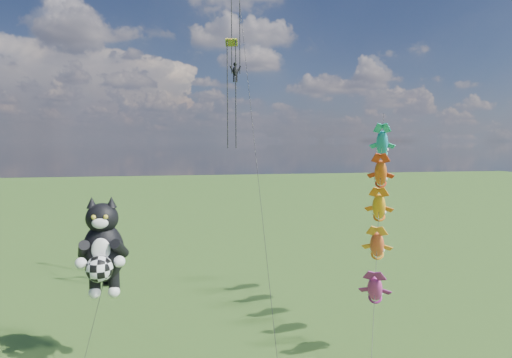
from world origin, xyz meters
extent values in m
cylinder|color=black|center=(1.41, 4.56, 2.64)|extent=(1.16, 2.49, 4.99)
ellipsoid|color=black|center=(1.97, 6.12, 6.87)|extent=(2.97, 2.73, 3.50)
ellipsoid|color=black|center=(1.97, 6.01, 8.95)|extent=(2.35, 2.26, 1.77)
cone|color=black|center=(1.43, 6.01, 9.88)|extent=(0.80, 0.80, 0.66)
cone|color=black|center=(2.52, 6.01, 9.88)|extent=(0.80, 0.80, 0.66)
ellipsoid|color=white|center=(1.97, 5.30, 8.78)|extent=(1.02, 0.77, 0.63)
ellipsoid|color=white|center=(1.97, 5.30, 7.20)|extent=(1.17, 0.79, 1.44)
sphere|color=gold|center=(1.64, 5.22, 9.14)|extent=(0.26, 0.26, 0.26)
sphere|color=gold|center=(2.30, 5.22, 9.14)|extent=(0.26, 0.26, 0.26)
sphere|color=white|center=(0.93, 4.97, 6.60)|extent=(0.66, 0.66, 0.66)
sphere|color=white|center=(3.01, 4.97, 6.60)|extent=(0.66, 0.66, 0.66)
sphere|color=white|center=(1.43, 5.95, 4.52)|extent=(0.70, 0.70, 0.70)
sphere|color=white|center=(2.52, 5.95, 4.52)|extent=(0.70, 0.70, 0.70)
sphere|color=white|center=(1.97, 4.64, 6.32)|extent=(1.49, 1.49, 1.49)
cylinder|color=black|center=(19.63, 6.75, 7.94)|extent=(7.46, 13.99, 15.61)
ellipsoid|color=#D8338C|center=(18.00, 3.68, 4.51)|extent=(1.98, 2.66, 2.51)
ellipsoid|color=red|center=(19.04, 5.63, 6.70)|extent=(1.98, 2.66, 2.51)
ellipsoid|color=yellow|center=(20.07, 7.59, 8.88)|extent=(1.98, 2.66, 2.51)
ellipsoid|color=orange|center=(21.11, 9.54, 11.06)|extent=(1.98, 2.66, 2.51)
ellipsoid|color=#1977BF|center=(22.15, 11.49, 13.24)|extent=(1.98, 2.66, 2.51)
cylinder|color=black|center=(11.22, 7.69, 14.01)|extent=(0.08, 17.09, 27.73)
cube|color=green|center=(10.51, 13.15, 20.88)|extent=(0.97, 0.63, 0.57)
cylinder|color=black|center=(10.19, 13.15, 16.78)|extent=(0.08, 0.08, 8.20)
cylinder|color=black|center=(10.83, 13.15, 16.78)|extent=(0.08, 0.08, 8.20)
cylinder|color=black|center=(10.91, 16.23, 22.74)|extent=(0.08, 0.08, 7.86)
cylinder|color=black|center=(11.59, 16.23, 22.74)|extent=(0.08, 0.08, 7.86)
camera|label=1|loc=(6.42, -19.80, 13.42)|focal=30.00mm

